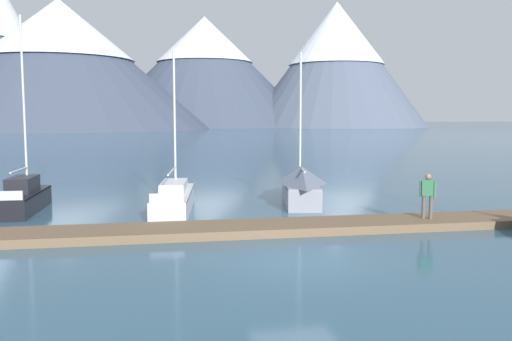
{
  "coord_description": "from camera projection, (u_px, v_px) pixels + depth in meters",
  "views": [
    {
      "loc": [
        -4.13,
        -14.26,
        4.1
      ],
      "look_at": [
        0.0,
        6.0,
        2.0
      ],
      "focal_mm": 37.6,
      "sensor_mm": 36.0,
      "label": 1
    }
  ],
  "objects": [
    {
      "name": "mountain_shoulder_ridge",
      "position": [
        205.0,
        70.0,
        215.83
      ],
      "size": [
        88.2,
        88.2,
        43.83
      ],
      "color": "#424C60",
      "rests_on": "ground"
    },
    {
      "name": "ground_plane",
      "position": [
        298.0,
        262.0,
        15.13
      ],
      "size": [
        700.0,
        700.0,
        0.0
      ],
      "primitive_type": "plane",
      "color": "#335B75"
    },
    {
      "name": "sailboat_mid_dock_port",
      "position": [
        300.0,
        185.0,
        25.32
      ],
      "size": [
        2.59,
        6.21,
        7.03
      ],
      "color": "#93939E",
      "rests_on": "ground"
    },
    {
      "name": "dock",
      "position": [
        267.0,
        228.0,
        19.02
      ],
      "size": [
        26.54,
        2.84,
        0.3
      ],
      "color": "brown",
      "rests_on": "ground"
    },
    {
      "name": "mountain_east_summit",
      "position": [
        336.0,
        61.0,
        206.33
      ],
      "size": [
        69.85,
        69.85,
        47.67
      ],
      "color": "slate",
      "rests_on": "ground"
    },
    {
      "name": "mountain_central_massif",
      "position": [
        60.0,
        61.0,
        171.45
      ],
      "size": [
        95.69,
        95.69,
        41.39
      ],
      "color": "#424C60",
      "rests_on": "ground"
    },
    {
      "name": "person_on_dock",
      "position": [
        428.0,
        193.0,
        19.86
      ],
      "size": [
        0.53,
        0.38,
        1.69
      ],
      "color": "brown",
      "rests_on": "dock"
    },
    {
      "name": "sailboat_second_berth",
      "position": [
        175.0,
        197.0,
        23.53
      ],
      "size": [
        2.31,
        7.28,
        6.94
      ],
      "color": "silver",
      "rests_on": "ground"
    },
    {
      "name": "sailboat_nearest_berth",
      "position": [
        25.0,
        197.0,
        23.4
      ],
      "size": [
        1.63,
        5.69,
        8.46
      ],
      "color": "black",
      "rests_on": "ground"
    }
  ]
}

